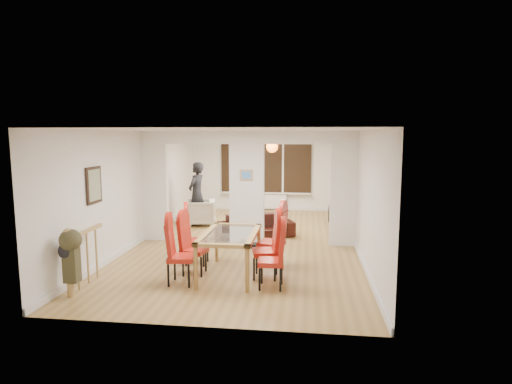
% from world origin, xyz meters
% --- Properties ---
extents(floor, '(5.00, 9.00, 0.01)m').
position_xyz_m(floor, '(0.00, 0.00, 0.00)').
color(floor, olive).
rests_on(floor, ground).
extents(room_walls, '(5.00, 9.00, 2.60)m').
position_xyz_m(room_walls, '(0.00, 0.00, 1.30)').
color(room_walls, silver).
rests_on(room_walls, floor).
extents(divider_wall, '(5.00, 0.18, 2.60)m').
position_xyz_m(divider_wall, '(0.00, 0.00, 1.30)').
color(divider_wall, white).
rests_on(divider_wall, floor).
extents(bay_window_blinds, '(3.00, 0.08, 1.80)m').
position_xyz_m(bay_window_blinds, '(0.00, 4.44, 1.50)').
color(bay_window_blinds, black).
rests_on(bay_window_blinds, room_walls).
extents(radiator, '(1.40, 0.08, 0.50)m').
position_xyz_m(radiator, '(0.00, 4.40, 0.30)').
color(radiator, white).
rests_on(radiator, floor).
extents(pendant_light, '(0.36, 0.36, 0.36)m').
position_xyz_m(pendant_light, '(0.30, 3.30, 2.15)').
color(pendant_light, orange).
rests_on(pendant_light, room_walls).
extents(stair_newel, '(0.40, 1.20, 1.10)m').
position_xyz_m(stair_newel, '(-2.25, -3.20, 0.55)').
color(stair_newel, '#A9874D').
rests_on(stair_newel, floor).
extents(wall_poster, '(0.04, 0.52, 0.67)m').
position_xyz_m(wall_poster, '(-2.47, -2.40, 1.60)').
color(wall_poster, gray).
rests_on(wall_poster, room_walls).
extents(pillar_photo, '(0.30, 0.03, 0.25)m').
position_xyz_m(pillar_photo, '(0.00, -0.10, 1.60)').
color(pillar_photo, '#4C8CD8').
rests_on(pillar_photo, divider_wall).
extents(dining_table, '(0.94, 1.67, 0.79)m').
position_xyz_m(dining_table, '(0.04, -2.40, 0.39)').
color(dining_table, olive).
rests_on(dining_table, floor).
extents(dining_chair_la, '(0.48, 0.48, 1.07)m').
position_xyz_m(dining_chair_la, '(-0.70, -2.93, 0.54)').
color(dining_chair_la, '#9C1A0F').
rests_on(dining_chair_la, floor).
extents(dining_chair_lb, '(0.48, 0.48, 1.03)m').
position_xyz_m(dining_chair_lb, '(-0.62, -2.40, 0.52)').
color(dining_chair_lb, '#9C1A0F').
rests_on(dining_chair_lb, floor).
extents(dining_chair_lc, '(0.51, 0.51, 1.06)m').
position_xyz_m(dining_chair_lc, '(-0.73, -1.80, 0.53)').
color(dining_chair_lc, '#9C1A0F').
rests_on(dining_chair_lc, floor).
extents(dining_chair_ra, '(0.44, 0.44, 1.04)m').
position_xyz_m(dining_chair_ra, '(0.82, -2.93, 0.52)').
color(dining_chair_ra, '#9C1A0F').
rests_on(dining_chair_ra, floor).
extents(dining_chair_rb, '(0.52, 0.52, 1.10)m').
position_xyz_m(dining_chair_rb, '(0.68, -2.44, 0.55)').
color(dining_chair_rb, '#9C1A0F').
rests_on(dining_chair_rb, floor).
extents(dining_chair_rc, '(0.54, 0.54, 1.14)m').
position_xyz_m(dining_chair_rc, '(0.74, -1.88, 0.57)').
color(dining_chair_rc, '#9C1A0F').
rests_on(dining_chair_rc, floor).
extents(sofa, '(1.97, 1.36, 0.54)m').
position_xyz_m(sofa, '(0.14, 0.59, 0.27)').
color(sofa, black).
rests_on(sofa, floor).
extents(armchair, '(0.89, 0.90, 0.71)m').
position_xyz_m(armchair, '(-1.56, 1.79, 0.36)').
color(armchair, beige).
rests_on(armchair, floor).
extents(person, '(0.72, 0.56, 1.75)m').
position_xyz_m(person, '(-1.70, 1.89, 0.88)').
color(person, black).
rests_on(person, floor).
extents(television, '(1.07, 0.22, 0.61)m').
position_xyz_m(television, '(2.00, 2.47, 0.31)').
color(television, black).
rests_on(television, floor).
extents(coffee_table, '(0.95, 0.51, 0.21)m').
position_xyz_m(coffee_table, '(0.06, 2.44, 0.11)').
color(coffee_table, black).
rests_on(coffee_table, floor).
extents(bottle, '(0.07, 0.07, 0.28)m').
position_xyz_m(bottle, '(-0.09, 2.36, 0.35)').
color(bottle, '#143F19').
rests_on(bottle, coffee_table).
extents(bowl, '(0.23, 0.23, 0.06)m').
position_xyz_m(bowl, '(0.29, 2.41, 0.24)').
color(bowl, black).
rests_on(bowl, coffee_table).
extents(shoes, '(0.24, 0.26, 0.10)m').
position_xyz_m(shoes, '(0.16, -0.47, 0.05)').
color(shoes, black).
rests_on(shoes, floor).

